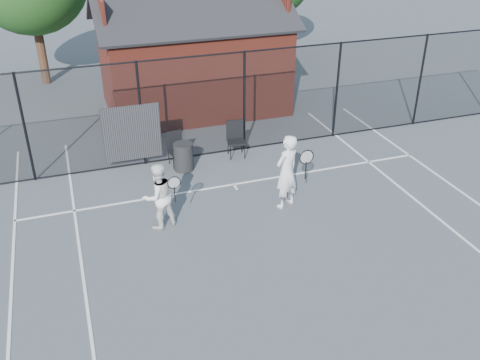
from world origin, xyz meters
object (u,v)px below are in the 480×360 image
object	(u,v)px
clubhouse	(193,63)
waste_bin	(184,157)
player_back	(158,196)
chair_right	(236,140)
chair_left	(177,150)
player_front	(287,172)

from	to	relation	value
clubhouse	waste_bin	size ratio (longest dim) A/B	8.20
clubhouse	player_back	distance (m)	7.86
player_back	chair_right	bearing A→B (deg)	45.69
chair_right	waste_bin	bearing A→B (deg)	-161.52
clubhouse	player_back	size ratio (longest dim) A/B	4.06
player_back	chair_right	world-z (taller)	player_back
chair_right	chair_left	bearing A→B (deg)	-172.66
clubhouse	waste_bin	world-z (taller)	clubhouse
chair_left	clubhouse	bearing A→B (deg)	62.25
clubhouse	waste_bin	bearing A→B (deg)	-108.05
chair_left	chair_right	bearing A→B (deg)	-7.26
player_front	player_back	world-z (taller)	player_front
chair_right	waste_bin	world-z (taller)	chair_right
player_front	waste_bin	world-z (taller)	player_front
clubhouse	player_front	world-z (taller)	clubhouse
chair_left	waste_bin	distance (m)	0.35
player_front	waste_bin	size ratio (longest dim) A/B	2.39
clubhouse	chair_right	world-z (taller)	clubhouse
chair_right	waste_bin	size ratio (longest dim) A/B	1.31
clubhouse	player_back	xyz separation A→B (m)	(-2.74, -7.33, -0.80)
clubhouse	chair_right	distance (m)	4.53
waste_bin	clubhouse	bearing A→B (deg)	71.95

